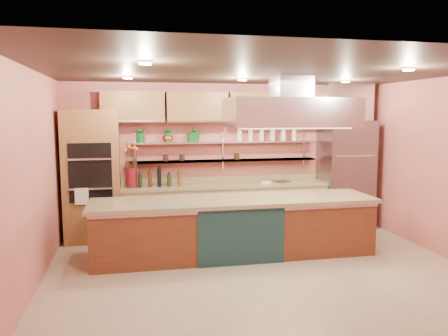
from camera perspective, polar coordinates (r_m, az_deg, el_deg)
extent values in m
cube|color=tan|center=(6.36, 5.07, -13.56)|extent=(6.00, 5.00, 0.02)
cube|color=black|center=(5.98, 5.36, 12.53)|extent=(6.00, 5.00, 0.02)
cube|color=#BD6359|center=(8.41, 0.15, 1.42)|extent=(6.00, 0.04, 2.80)
cube|color=#BD6359|center=(3.74, 16.74, -6.02)|extent=(6.00, 0.04, 2.80)
cube|color=#BD6359|center=(5.87, -24.00, -1.65)|extent=(0.04, 5.00, 2.80)
cube|color=brown|center=(7.96, -16.84, -1.01)|extent=(0.95, 0.64, 2.30)
cube|color=slate|center=(8.92, 15.57, -0.78)|extent=(0.95, 0.72, 2.10)
cube|color=tan|center=(8.26, 0.25, -5.26)|extent=(3.84, 0.64, 0.93)
cube|color=silver|center=(8.28, 0.00, 0.98)|extent=(3.60, 0.26, 0.03)
cube|color=silver|center=(8.25, 0.00, 3.40)|extent=(3.60, 0.26, 0.03)
cube|color=brown|center=(8.20, 0.42, 7.92)|extent=(4.60, 0.36, 0.55)
cube|color=silver|center=(6.98, 8.69, 7.17)|extent=(2.00, 1.00, 0.45)
cube|color=#FFE5A5|center=(6.17, 4.79, 12.09)|extent=(4.00, 2.80, 0.02)
cube|color=brown|center=(6.95, 1.38, -7.72)|extent=(4.37, 1.00, 0.91)
cylinder|color=maroon|center=(7.91, -11.99, -1.23)|extent=(0.26, 0.26, 0.35)
cube|color=black|center=(7.93, -8.42, -1.47)|extent=(0.84, 0.44, 0.26)
cube|color=silver|center=(8.31, 5.44, -1.61)|extent=(0.21, 0.19, 0.10)
cylinder|color=white|center=(8.53, 7.89, -1.05)|extent=(0.03, 0.03, 0.21)
ellipsoid|color=#BD452B|center=(8.09, -7.46, 3.88)|extent=(0.24, 0.24, 0.14)
cylinder|color=#0F481B|center=(8.14, -4.37, 3.99)|extent=(0.17, 0.17, 0.16)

